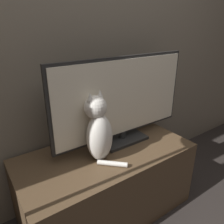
% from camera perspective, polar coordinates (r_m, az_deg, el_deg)
% --- Properties ---
extents(wall_back, '(4.80, 0.05, 2.60)m').
position_cam_1_polar(wall_back, '(1.47, -9.53, 24.44)').
color(wall_back, '#756B5B').
rests_on(wall_back, ground_plane).
extents(tv_stand, '(1.11, 0.55, 0.48)m').
position_cam_1_polar(tv_stand, '(1.55, -1.42, -17.83)').
color(tv_stand, brown).
rests_on(tv_stand, ground_plane).
extents(tv, '(1.01, 0.19, 0.58)m').
position_cam_1_polar(tv, '(1.43, 2.84, 3.05)').
color(tv, black).
rests_on(tv, tv_stand).
extents(cat, '(0.18, 0.28, 0.42)m').
position_cam_1_polar(cat, '(1.26, -3.59, -4.85)').
color(cat, silver).
rests_on(cat, tv_stand).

